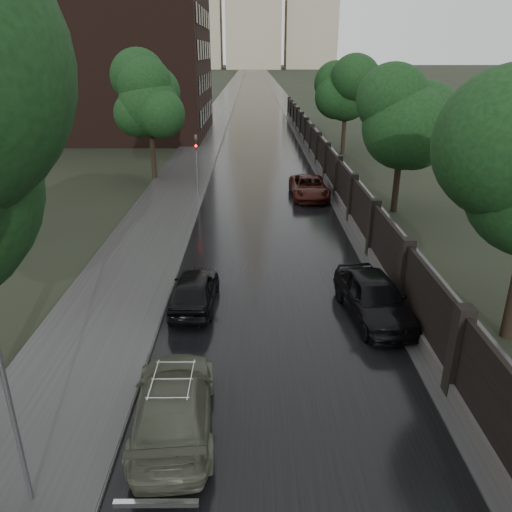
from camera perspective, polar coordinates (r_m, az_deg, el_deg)
The scene contains 14 objects.
road at distance 196.35m, azimuth -0.20°, elevation 19.69°, with size 8.00×420.00×0.02m, color black.
sidewalk_left at distance 196.41m, azimuth -2.06°, elevation 19.70°, with size 4.00×420.00×0.16m, color #2D2D2D.
verge_right at distance 196.45m, azimuth 1.51°, elevation 19.70°, with size 3.00×420.00×0.08m, color #2D2D2D.
fence_right at distance 39.31m, azimuth 7.65°, elevation 10.80°, with size 0.45×75.72×2.70m.
tree_left_far at distance 37.02m, azimuth -12.10°, elevation 16.45°, with size 4.25×4.25×7.39m.
tree_right_b at distance 29.60m, azimuth 16.42°, elevation 14.14°, with size 4.08×4.08×7.01m.
tree_right_c at distance 47.05m, azimuth 10.24°, elevation 17.36°, with size 4.08×4.08×7.01m.
lamp_post at distance 10.75m, azimuth -26.42°, elevation -14.37°, with size 0.25×0.12×5.11m.
traffic_light at distance 31.97m, azimuth -6.78°, elevation 10.76°, with size 0.16×0.32×4.00m.
brick_building at distance 60.66m, azimuth -18.31°, elevation 22.47°, with size 24.00×18.00×20.00m, color black.
volga_sedan at distance 12.88m, azimuth -9.36°, elevation -16.37°, with size 1.94×4.77×1.39m, color #4D5141.
hatchback_left at distance 18.30m, azimuth -7.07°, elevation -3.89°, with size 1.57×3.91×1.33m, color black.
car_right_near at distance 17.87m, azimuth 13.33°, elevation -4.59°, with size 1.86×4.62×1.57m, color black.
car_right_far at distance 32.40m, azimuth 6.08°, elevation 7.83°, with size 2.26×4.90×1.36m, color black.
Camera 1 is at (-0.82, -6.16, 8.67)m, focal length 35.00 mm.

